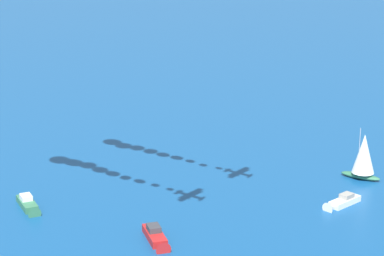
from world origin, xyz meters
name	(u,v)px	position (x,y,z in m)	size (l,w,h in m)	color
motorboat_far_port	(29,205)	(29.80, -28.46, 0.79)	(6.01, 10.42, 2.94)	#33704C
motorboat_far_stbd	(341,203)	(-32.11, -24.40, 0.75)	(9.09, 7.82, 2.78)	white
sailboat_offshore	(364,156)	(-41.34, -39.67, 5.27)	(8.57, 7.52, 11.54)	#33704C
motorboat_ahead	(157,238)	(5.32, -10.51, 0.83)	(4.79, 10.90, 3.07)	#B21E1E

